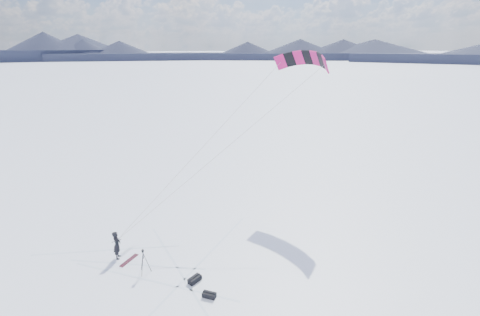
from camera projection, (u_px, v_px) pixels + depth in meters
name	position (u px, v px, depth m)	size (l,w,h in m)	color
ground	(130.00, 287.00, 17.53)	(1800.00, 1800.00, 0.00)	white
horizon_hills	(121.00, 205.00, 16.12)	(704.00, 705.94, 10.41)	#1B2037
snow_tracks	(100.00, 298.00, 16.74)	(13.93, 10.25, 0.01)	silver
snowkiter	(119.00, 258.00, 19.97)	(0.61, 0.40, 1.68)	black
snowboard	(129.00, 260.00, 19.70)	(1.34, 0.25, 0.04)	maroon
tripod	(143.00, 258.00, 18.40)	(0.57, 0.63, 1.39)	black
gear_bag_a	(195.00, 279.00, 17.89)	(0.80, 0.67, 0.33)	black
gear_bag_b	(209.00, 295.00, 16.79)	(0.70, 0.66, 0.30)	black
power_kite	(303.00, 62.00, 26.14)	(15.84, 7.34, 10.24)	#C21161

